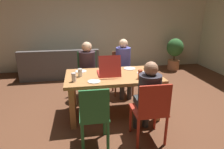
# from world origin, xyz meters

# --- Properties ---
(ground_plane) EXTENTS (20.00, 20.00, 0.00)m
(ground_plane) POSITION_xyz_m (0.00, 0.00, 0.00)
(ground_plane) COLOR brown
(back_wall) EXTENTS (7.29, 0.12, 2.68)m
(back_wall) POSITION_xyz_m (0.00, 3.00, 1.34)
(back_wall) COLOR beige
(back_wall) RESTS_ON ground
(dining_table) EXTENTS (1.62, 0.93, 0.75)m
(dining_table) POSITION_xyz_m (0.00, 0.00, 0.65)
(dining_table) COLOR #B67843
(dining_table) RESTS_ON ground
(chair_0) EXTENTS (0.46, 0.45, 0.93)m
(chair_0) POSITION_xyz_m (0.37, -0.89, 0.52)
(chair_0) COLOR #B62F1F
(chair_0) RESTS_ON ground
(person_0) EXTENTS (0.31, 0.49, 1.18)m
(person_0) POSITION_xyz_m (0.37, -0.74, 0.69)
(person_0) COLOR #313535
(person_0) RESTS_ON ground
(chair_1) EXTENTS (0.43, 0.46, 0.97)m
(chair_1) POSITION_xyz_m (-0.40, 0.90, 0.52)
(chair_1) COLOR #296436
(chair_1) RESTS_ON ground
(person_1) EXTENTS (0.34, 0.51, 1.21)m
(person_1) POSITION_xyz_m (-0.40, 0.75, 0.72)
(person_1) COLOR #42354E
(person_1) RESTS_ON ground
(chair_2) EXTENTS (0.45, 0.39, 0.94)m
(chair_2) POSITION_xyz_m (0.37, 0.94, 0.53)
(chair_2) COLOR brown
(chair_2) RESTS_ON ground
(person_2) EXTENTS (0.32, 0.52, 1.24)m
(person_2) POSITION_xyz_m (0.37, 0.80, 0.73)
(person_2) COLOR #403C3F
(person_2) RESTS_ON ground
(chair_3) EXTENTS (0.39, 0.43, 0.91)m
(chair_3) POSITION_xyz_m (-0.40, -0.88, 0.50)
(chair_3) COLOR #26703A
(chair_3) RESTS_ON ground
(pizza_box_0) EXTENTS (0.36, 0.47, 0.37)m
(pizza_box_0) POSITION_xyz_m (-0.08, 0.02, 0.80)
(pizza_box_0) COLOR red
(pizza_box_0) RESTS_ON dining_table
(plate_0) EXTENTS (0.22, 0.22, 0.01)m
(plate_0) POSITION_xyz_m (0.37, 0.30, 0.76)
(plate_0) COLOR white
(plate_0) RESTS_ON dining_table
(plate_1) EXTENTS (0.21, 0.21, 0.03)m
(plate_1) POSITION_xyz_m (0.53, -0.02, 0.76)
(plate_1) COLOR white
(plate_1) RESTS_ON dining_table
(plate_2) EXTENTS (0.20, 0.20, 0.01)m
(plate_2) POSITION_xyz_m (-0.55, 0.27, 0.76)
(plate_2) COLOR white
(plate_2) RESTS_ON dining_table
(plate_3) EXTENTS (0.20, 0.20, 0.01)m
(plate_3) POSITION_xyz_m (-0.35, -0.29, 0.76)
(plate_3) COLOR white
(plate_3) RESTS_ON dining_table
(drinking_glass_0) EXTENTS (0.07, 0.07, 0.14)m
(drinking_glass_0) POSITION_xyz_m (-0.56, -0.00, 0.82)
(drinking_glass_0) COLOR silver
(drinking_glass_0) RESTS_ON dining_table
(drinking_glass_1) EXTENTS (0.07, 0.07, 0.14)m
(drinking_glass_1) POSITION_xyz_m (-0.66, -0.23, 0.82)
(drinking_glass_1) COLOR silver
(drinking_glass_1) RESTS_ON dining_table
(drinking_glass_2) EXTENTS (0.07, 0.07, 0.15)m
(drinking_glass_2) POSITION_xyz_m (0.40, -0.26, 0.83)
(drinking_glass_2) COLOR #B1472E
(drinking_glass_2) RESTS_ON dining_table
(couch) EXTENTS (2.11, 0.85, 0.81)m
(couch) POSITION_xyz_m (-1.10, 2.33, 0.28)
(couch) COLOR #534E4C
(couch) RESTS_ON ground
(potted_plant) EXTENTS (0.51, 0.51, 0.99)m
(potted_plant) POSITION_xyz_m (2.41, 2.44, 0.59)
(potted_plant) COLOR #BA754D
(potted_plant) RESTS_ON ground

